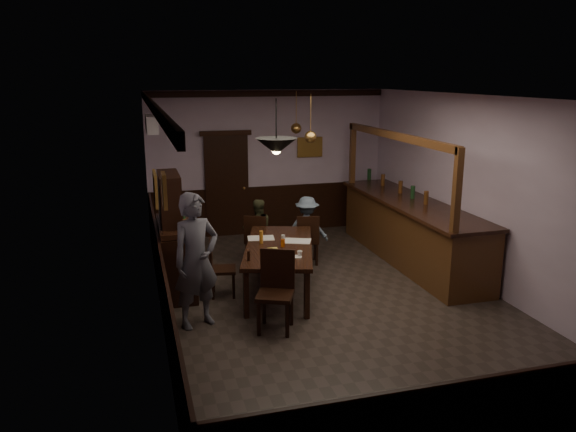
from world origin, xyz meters
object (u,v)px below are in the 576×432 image
object	(u,v)px
person_standing	(196,261)
pendant_iron	(276,146)
pendant_brass_mid	(310,137)
pendant_brass_far	(296,128)
chair_far_right	(307,238)
chair_side	(218,265)
chair_near	(276,287)
chair_far_left	(256,237)
bar_counter	(410,229)
dining_table	(279,249)
coffee_cup	(300,253)
person_seated_right	(307,228)
soda_can	(283,243)
sideboard	(175,245)
person_seated_left	(258,230)

from	to	relation	value
person_standing	pendant_iron	world-z (taller)	pendant_iron
pendant_brass_mid	pendant_brass_far	world-z (taller)	same
chair_far_right	chair_side	bearing A→B (deg)	42.44
chair_side	pendant_brass_mid	world-z (taller)	pendant_brass_mid
chair_near	chair_side	bearing A→B (deg)	137.38
chair_side	pendant_brass_mid	distance (m)	2.60
chair_near	person_standing	world-z (taller)	person_standing
chair_far_left	bar_counter	bearing A→B (deg)	-170.38
chair_far_left	person_standing	size ratio (longest dim) A/B	0.50
dining_table	coffee_cup	bearing A→B (deg)	-76.85
dining_table	coffee_cup	distance (m)	0.65
chair_side	person_seated_right	size ratio (longest dim) A/B	0.76
dining_table	chair_far_right	distance (m)	1.37
person_seated_right	soda_can	xyz separation A→B (m)	(-0.85, -1.45, 0.22)
dining_table	chair_side	size ratio (longest dim) A/B	2.69
chair_side	bar_counter	bearing A→B (deg)	-68.81
sideboard	bar_counter	xyz separation A→B (m)	(4.20, 0.32, -0.16)
dining_table	coffee_cup	xyz separation A→B (m)	(0.15, -0.62, 0.11)
chair_far_right	pendant_brass_far	bearing A→B (deg)	-84.79
person_seated_right	chair_far_right	bearing A→B (deg)	104.49
dining_table	bar_counter	xyz separation A→B (m)	(2.65, 0.77, -0.09)
person_standing	person_seated_right	xyz separation A→B (m)	(2.25, 2.24, -0.33)
person_standing	person_seated_left	distance (m)	2.89
dining_table	chair_far_left	size ratio (longest dim) A/B	2.63
person_standing	soda_can	xyz separation A→B (m)	(1.40, 0.79, -0.11)
chair_far_right	pendant_iron	distance (m)	2.83
chair_far_left	sideboard	bearing A→B (deg)	52.80
pendant_brass_mid	pendant_brass_far	bearing A→B (deg)	82.45
chair_side	sideboard	bearing A→B (deg)	67.56
sideboard	chair_side	bearing A→B (deg)	-32.53
pendant_brass_far	chair_far_right	bearing A→B (deg)	-97.03
person_seated_left	soda_can	bearing A→B (deg)	92.70
person_standing	sideboard	xyz separation A→B (m)	(-0.18, 1.35, -0.17)
person_seated_right	pendant_iron	world-z (taller)	pendant_iron
chair_near	person_seated_left	distance (m)	2.90
chair_side	chair_near	bearing A→B (deg)	-146.60
soda_can	chair_far_right	bearing A→B (deg)	56.88
chair_near	sideboard	size ratio (longest dim) A/B	0.57
sideboard	bar_counter	distance (m)	4.22
coffee_cup	soda_can	xyz separation A→B (m)	(-0.11, 0.53, 0.01)
chair_near	pendant_brass_mid	distance (m)	2.93
chair_near	pendant_brass_far	size ratio (longest dim) A/B	1.32
chair_far_left	soda_can	world-z (taller)	chair_far_left
chair_near	bar_counter	size ratio (longest dim) A/B	0.26
person_seated_left	sideboard	xyz separation A→B (m)	(-1.57, -1.16, 0.19)
dining_table	person_seated_right	distance (m)	1.62
soda_can	chair_far_left	bearing A→B (deg)	93.93
coffee_cup	sideboard	world-z (taller)	sideboard
person_standing	pendant_brass_mid	world-z (taller)	pendant_brass_mid
chair_far_right	chair_far_left	bearing A→B (deg)	-4.66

